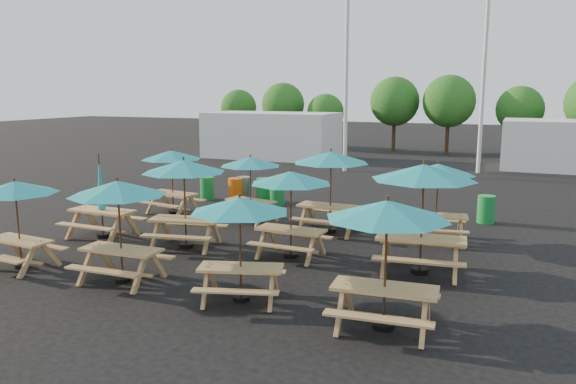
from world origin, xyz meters
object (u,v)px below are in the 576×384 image
at_px(picnic_unit_2, 171,158).
at_px(picnic_unit_9, 387,217).
at_px(picnic_unit_4, 184,171).
at_px(picnic_unit_5, 250,165).
at_px(waste_bin_2, 236,190).
at_px(picnic_unit_10, 424,178).
at_px(waste_bin_5, 486,209).
at_px(picnic_unit_6, 240,210).
at_px(waste_bin_1, 244,188).
at_px(waste_bin_4, 277,193).
at_px(picnic_unit_3, 118,194).
at_px(waste_bin_3, 264,190).
at_px(picnic_unit_11, 438,173).
at_px(picnic_unit_0, 15,192).
at_px(waste_bin_0, 207,188).
at_px(picnic_unit_8, 331,162).
at_px(picnic_unit_1, 101,203).
at_px(picnic_unit_7, 291,182).

distance_m(picnic_unit_2, picnic_unit_9, 10.98).
height_order(picnic_unit_4, picnic_unit_5, picnic_unit_4).
distance_m(picnic_unit_9, waste_bin_2, 12.30).
distance_m(picnic_unit_10, waste_bin_5, 6.21).
bearing_deg(picnic_unit_6, picnic_unit_5, 97.64).
relative_size(picnic_unit_4, waste_bin_5, 2.95).
bearing_deg(waste_bin_1, picnic_unit_5, -59.37).
relative_size(waste_bin_2, waste_bin_4, 1.00).
relative_size(picnic_unit_3, waste_bin_3, 2.59).
distance_m(picnic_unit_2, picnic_unit_11, 8.78).
xyz_separation_m(picnic_unit_0, picnic_unit_9, (8.72, -0.11, 0.20)).
distance_m(picnic_unit_0, waste_bin_1, 9.79).
height_order(picnic_unit_0, waste_bin_0, picnic_unit_0).
bearing_deg(picnic_unit_6, picnic_unit_8, 73.96).
bearing_deg(waste_bin_5, picnic_unit_10, -100.38).
relative_size(picnic_unit_8, waste_bin_4, 2.77).
distance_m(picnic_unit_3, waste_bin_2, 9.43).
bearing_deg(picnic_unit_5, waste_bin_5, 33.77).
height_order(picnic_unit_5, picnic_unit_8, picnic_unit_8).
xyz_separation_m(picnic_unit_11, waste_bin_2, (-7.84, 2.88, -1.46)).
xyz_separation_m(picnic_unit_1, waste_bin_0, (-0.17, 6.08, -0.56)).
bearing_deg(waste_bin_3, picnic_unit_2, -121.23).
distance_m(picnic_unit_10, waste_bin_4, 8.76).
relative_size(picnic_unit_7, picnic_unit_9, 0.95).
height_order(picnic_unit_8, picnic_unit_9, picnic_unit_8).
bearing_deg(waste_bin_3, picnic_unit_6, -67.43).
relative_size(picnic_unit_5, waste_bin_3, 2.65).
bearing_deg(picnic_unit_10, waste_bin_2, 137.01).
xyz_separation_m(picnic_unit_0, waste_bin_5, (9.86, 9.09, -1.39)).
relative_size(picnic_unit_9, waste_bin_5, 2.66).
height_order(picnic_unit_8, waste_bin_1, picnic_unit_8).
bearing_deg(picnic_unit_9, picnic_unit_6, 171.32).
distance_m(picnic_unit_1, picnic_unit_11, 9.47).
xyz_separation_m(picnic_unit_9, picnic_unit_11, (-0.04, 6.44, -0.13)).
height_order(picnic_unit_1, picnic_unit_3, picnic_unit_1).
bearing_deg(picnic_unit_3, picnic_unit_7, 47.28).
relative_size(picnic_unit_7, picnic_unit_11, 0.95).
height_order(picnic_unit_2, waste_bin_4, picnic_unit_2).
distance_m(picnic_unit_0, picnic_unit_1, 3.10).
distance_m(picnic_unit_0, waste_bin_5, 13.48).
bearing_deg(picnic_unit_2, picnic_unit_4, -42.16).
relative_size(picnic_unit_7, picnic_unit_10, 0.85).
xyz_separation_m(picnic_unit_8, waste_bin_4, (-3.08, 3.11, -1.67)).
distance_m(picnic_unit_9, picnic_unit_10, 3.35).
relative_size(picnic_unit_6, picnic_unit_11, 1.06).
height_order(waste_bin_2, waste_bin_5, same).
bearing_deg(picnic_unit_2, picnic_unit_1, -81.28).
xyz_separation_m(picnic_unit_4, picnic_unit_5, (0.25, 3.39, -0.24)).
height_order(picnic_unit_9, picnic_unit_10, picnic_unit_10).
relative_size(picnic_unit_4, waste_bin_0, 2.95).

